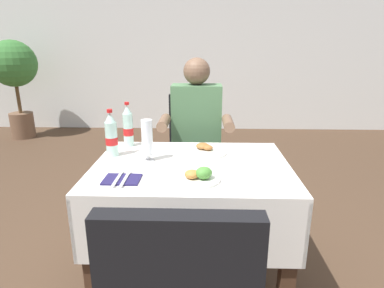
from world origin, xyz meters
name	(u,v)px	position (x,y,z in m)	size (l,w,h in m)	color
ground_plane	(180,270)	(0.00, 0.00, 0.00)	(11.00, 11.00, 0.00)	#473323
back_wall	(195,43)	(0.00, 3.62, 1.37)	(11.00, 0.12, 2.73)	silver
main_dining_table	(191,195)	(0.07, -0.09, 0.56)	(1.03, 0.79, 0.74)	white
chair_far_diner_seat	(195,151)	(0.07, 0.70, 0.55)	(0.44, 0.50, 0.97)	black
seated_diner_far	(196,135)	(0.09, 0.59, 0.71)	(0.50, 0.46, 1.26)	#282D42
plate_near_camera	(196,176)	(0.10, -0.30, 0.76)	(0.26, 0.26, 0.07)	white
plate_far_diner	(205,151)	(0.15, 0.10, 0.75)	(0.24, 0.24, 0.05)	white
beer_glass_left	(147,140)	(-0.16, -0.04, 0.86)	(0.07, 0.07, 0.23)	white
cola_bottle_primary	(128,127)	(-0.32, 0.22, 0.86)	(0.06, 0.06, 0.28)	silver
cola_bottle_secondary	(111,136)	(-0.38, 0.04, 0.86)	(0.07, 0.07, 0.27)	silver
napkin_cutlery_set	(122,179)	(-0.24, -0.31, 0.75)	(0.17, 0.19, 0.01)	#231E4C
potted_plant_corner	(14,72)	(-2.56, 2.95, 0.97)	(0.65, 0.65, 1.41)	brown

